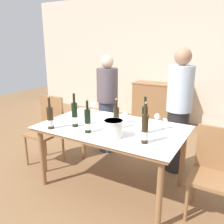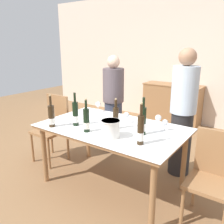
# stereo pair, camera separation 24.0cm
# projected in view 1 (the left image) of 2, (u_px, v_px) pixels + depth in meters

# --- Properties ---
(ground_plane) EXTENTS (12.00, 12.00, 0.00)m
(ground_plane) POSITION_uv_depth(u_px,v_px,m) (112.00, 185.00, 3.00)
(ground_plane) COLOR olive
(back_wall) EXTENTS (8.00, 0.10, 2.80)m
(back_wall) POSITION_uv_depth(u_px,v_px,m) (182.00, 59.00, 5.11)
(back_wall) COLOR beige
(back_wall) RESTS_ON ground_plane
(sideboard_cabinet) EXTENTS (1.25, 0.46, 0.87)m
(sideboard_cabinet) POSITION_uv_depth(u_px,v_px,m) (161.00, 103.00, 5.29)
(sideboard_cabinet) COLOR #996B42
(sideboard_cabinet) RESTS_ON ground_plane
(dining_table) EXTENTS (1.69, 1.03, 0.78)m
(dining_table) POSITION_uv_depth(u_px,v_px,m) (112.00, 132.00, 2.80)
(dining_table) COLOR #996B42
(dining_table) RESTS_ON ground_plane
(ice_bucket) EXTENTS (0.20, 0.20, 0.18)m
(ice_bucket) POSITION_uv_depth(u_px,v_px,m) (113.00, 128.00, 2.45)
(ice_bucket) COLOR white
(ice_bucket) RESTS_ON dining_table
(wine_bottle_0) EXTENTS (0.07, 0.07, 0.38)m
(wine_bottle_0) POSITION_uv_depth(u_px,v_px,m) (50.00, 118.00, 2.69)
(wine_bottle_0) COLOR #332314
(wine_bottle_0) RESTS_ON dining_table
(wine_bottle_1) EXTENTS (0.07, 0.07, 0.42)m
(wine_bottle_1) POSITION_uv_depth(u_px,v_px,m) (145.00, 129.00, 2.28)
(wine_bottle_1) COLOR #332314
(wine_bottle_1) RESTS_ON dining_table
(wine_bottle_2) EXTENTS (0.07, 0.07, 0.40)m
(wine_bottle_2) POSITION_uv_depth(u_px,v_px,m) (75.00, 115.00, 2.75)
(wine_bottle_2) COLOR black
(wine_bottle_2) RESTS_ON dining_table
(wine_bottle_3) EXTENTS (0.07, 0.07, 0.41)m
(wine_bottle_3) POSITION_uv_depth(u_px,v_px,m) (145.00, 121.00, 2.53)
(wine_bottle_3) COLOR black
(wine_bottle_3) RESTS_ON dining_table
(wine_bottle_4) EXTENTS (0.07, 0.07, 0.37)m
(wine_bottle_4) POSITION_uv_depth(u_px,v_px,m) (88.00, 121.00, 2.57)
(wine_bottle_4) COLOR black
(wine_bottle_4) RESTS_ON dining_table
(wine_bottle_5) EXTENTS (0.07, 0.07, 0.36)m
(wine_bottle_5) POSITION_uv_depth(u_px,v_px,m) (116.00, 118.00, 2.68)
(wine_bottle_5) COLOR #332314
(wine_bottle_5) RESTS_ON dining_table
(wine_glass_0) EXTENTS (0.07, 0.07, 0.14)m
(wine_glass_0) POSITION_uv_depth(u_px,v_px,m) (157.00, 117.00, 2.83)
(wine_glass_0) COLOR white
(wine_glass_0) RESTS_ON dining_table
(wine_glass_1) EXTENTS (0.07, 0.07, 0.13)m
(wine_glass_1) POSITION_uv_depth(u_px,v_px,m) (103.00, 125.00, 2.56)
(wine_glass_1) COLOR white
(wine_glass_1) RESTS_ON dining_table
(wine_glass_2) EXTENTS (0.07, 0.07, 0.14)m
(wine_glass_2) POSITION_uv_depth(u_px,v_px,m) (125.00, 115.00, 2.90)
(wine_glass_2) COLOR white
(wine_glass_2) RESTS_ON dining_table
(wine_glass_3) EXTENTS (0.07, 0.07, 0.15)m
(wine_glass_3) POSITION_uv_depth(u_px,v_px,m) (94.00, 105.00, 3.33)
(wine_glass_3) COLOR white
(wine_glass_3) RESTS_ON dining_table
(wine_glass_4) EXTENTS (0.07, 0.07, 0.13)m
(wine_glass_4) POSITION_uv_depth(u_px,v_px,m) (165.00, 122.00, 2.68)
(wine_glass_4) COLOR white
(wine_glass_4) RESTS_ON dining_table
(chair_right_end) EXTENTS (0.42, 0.42, 0.91)m
(chair_right_end) POSITION_uv_depth(u_px,v_px,m) (214.00, 167.00, 2.38)
(chair_right_end) COLOR #996B42
(chair_right_end) RESTS_ON ground_plane
(chair_left_end) EXTENTS (0.42, 0.42, 0.98)m
(chair_left_end) POSITION_uv_depth(u_px,v_px,m) (48.00, 126.00, 3.46)
(chair_left_end) COLOR #996B42
(chair_left_end) RESTS_ON ground_plane
(person_host) EXTENTS (0.33, 0.33, 1.55)m
(person_host) POSITION_uv_depth(u_px,v_px,m) (107.00, 105.00, 3.77)
(person_host) COLOR #383F56
(person_host) RESTS_ON ground_plane
(person_guest_left) EXTENTS (0.33, 0.33, 1.67)m
(person_guest_left) POSITION_uv_depth(u_px,v_px,m) (178.00, 112.00, 3.14)
(person_guest_left) COLOR #262628
(person_guest_left) RESTS_ON ground_plane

